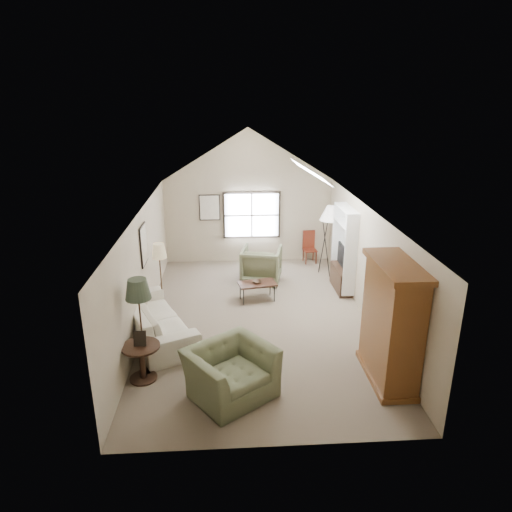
{
  "coord_description": "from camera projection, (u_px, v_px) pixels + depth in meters",
  "views": [
    {
      "loc": [
        -0.63,
        -9.31,
        4.81
      ],
      "look_at": [
        0.0,
        0.4,
        1.4
      ],
      "focal_mm": 32.0,
      "sensor_mm": 36.0,
      "label": 1
    }
  ],
  "objects": [
    {
      "name": "tan_lamp",
      "position": [
        161.0,
        277.0,
        10.58
      ],
      "size": [
        0.45,
        0.45,
        1.7
      ],
      "primitive_type": null,
      "rotation": [
        0.0,
        0.0,
        0.43
      ],
      "color": "tan",
      "rests_on": "ground"
    },
    {
      "name": "side_chair",
      "position": [
        310.0,
        247.0,
        13.84
      ],
      "size": [
        0.42,
        0.42,
        0.97
      ],
      "primitive_type": "cube",
      "rotation": [
        0.0,
        0.0,
        0.11
      ],
      "color": "maroon",
      "rests_on": "ground"
    },
    {
      "name": "media_console",
      "position": [
        341.0,
        279.0,
        11.95
      ],
      "size": [
        0.34,
        1.18,
        0.6
      ],
      "primitive_type": "cube",
      "color": "#382316",
      "rests_on": "ground"
    },
    {
      "name": "sofa",
      "position": [
        155.0,
        318.0,
        9.6
      ],
      "size": [
        2.09,
        2.91,
        0.79
      ],
      "primitive_type": "imported",
      "rotation": [
        0.0,
        0.0,
        2.0
      ],
      "color": "beige",
      "rests_on": "ground"
    },
    {
      "name": "dark_lamp",
      "position": [
        141.0,
        327.0,
        8.1
      ],
      "size": [
        0.6,
        0.6,
        1.89
      ],
      "primitive_type": null,
      "rotation": [
        0.0,
        0.0,
        0.43
      ],
      "color": "#262E20",
      "rests_on": "ground"
    },
    {
      "name": "armchair_far",
      "position": [
        261.0,
        264.0,
        12.44
      ],
      "size": [
        1.23,
        1.25,
        0.96
      ],
      "primitive_type": "imported",
      "rotation": [
        0.0,
        0.0,
        2.92
      ],
      "color": "#636547",
      "rests_on": "ground"
    },
    {
      "name": "armchair_near",
      "position": [
        231.0,
        372.0,
        7.66
      ],
      "size": [
        1.77,
        1.73,
        0.87
      ],
      "primitive_type": "imported",
      "rotation": [
        0.0,
        0.0,
        0.63
      ],
      "color": "#616748",
      "rests_on": "ground"
    },
    {
      "name": "wall_art",
      "position": [
        178.0,
        225.0,
        11.54
      ],
      "size": [
        1.97,
        3.71,
        0.88
      ],
      "color": "black",
      "rests_on": "room_shell"
    },
    {
      "name": "coffee_table",
      "position": [
        257.0,
        292.0,
        11.31
      ],
      "size": [
        1.0,
        0.68,
        0.47
      ],
      "primitive_type": "cube",
      "rotation": [
        0.0,
        0.0,
        0.19
      ],
      "color": "#3B2318",
      "rests_on": "ground"
    },
    {
      "name": "armoire",
      "position": [
        392.0,
        323.0,
        7.91
      ],
      "size": [
        0.6,
        1.5,
        2.2
      ],
      "primitive_type": "cube",
      "color": "brown",
      "rests_on": "ground"
    },
    {
      "name": "window",
      "position": [
        252.0,
        215.0,
        13.66
      ],
      "size": [
        1.72,
        0.08,
        1.42
      ],
      "primitive_type": "cube",
      "color": "black",
      "rests_on": "room_shell"
    },
    {
      "name": "room_shell",
      "position": [
        257.0,
        179.0,
        9.34
      ],
      "size": [
        5.01,
        8.01,
        4.0
      ],
      "color": "#736552",
      "rests_on": "ground"
    },
    {
      "name": "skylight",
      "position": [
        312.0,
        171.0,
        10.26
      ],
      "size": [
        0.8,
        1.2,
        0.52
      ],
      "primitive_type": null,
      "color": "white",
      "rests_on": "room_shell"
    },
    {
      "name": "tv_panel",
      "position": [
        343.0,
        256.0,
        11.74
      ],
      "size": [
        0.05,
        0.9,
        0.55
      ],
      "primitive_type": "cube",
      "color": "black",
      "rests_on": "media_console"
    },
    {
      "name": "side_table",
      "position": [
        142.0,
        362.0,
        8.11
      ],
      "size": [
        0.9,
        0.9,
        0.68
      ],
      "primitive_type": "cylinder",
      "rotation": [
        0.0,
        0.0,
        0.43
      ],
      "color": "#332015",
      "rests_on": "ground"
    },
    {
      "name": "bowl",
      "position": [
        257.0,
        282.0,
        11.22
      ],
      "size": [
        0.26,
        0.26,
        0.05
      ],
      "primitive_type": "imported",
      "rotation": [
        0.0,
        0.0,
        0.19
      ],
      "color": "#322414",
      "rests_on": "coffee_table"
    },
    {
      "name": "tv_alcove",
      "position": [
        344.0,
        248.0,
        11.67
      ],
      "size": [
        0.32,
        1.3,
        2.1
      ],
      "primitive_type": "cube",
      "color": "white",
      "rests_on": "ground"
    },
    {
      "name": "tripod_lamp",
      "position": [
        329.0,
        240.0,
        12.75
      ],
      "size": [
        0.71,
        0.71,
        2.03
      ],
      "primitive_type": null,
      "rotation": [
        0.0,
        0.0,
        0.23
      ],
      "color": "white",
      "rests_on": "ground"
    }
  ]
}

